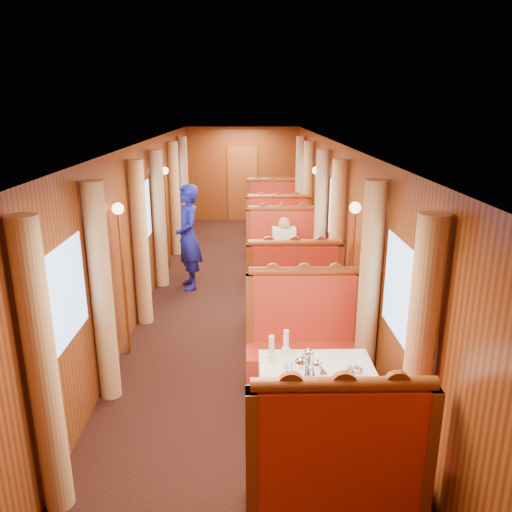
{
  "coord_description": "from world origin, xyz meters",
  "views": [
    {
      "loc": [
        0.12,
        -7.54,
        3.05
      ],
      "look_at": [
        0.24,
        -0.97,
        1.05
      ],
      "focal_mm": 35.0,
      "sensor_mm": 36.0,
      "label": 1
    }
  ],
  "objects_px": {
    "teapot_right": "(316,370)",
    "table_near": "(316,404)",
    "banquette_near_aft": "(304,348)",
    "tea_tray": "(304,370)",
    "banquette_mid_aft": "(282,257)",
    "table_far": "(275,227)",
    "teapot_back": "(308,359)",
    "banquette_far_aft": "(273,216)",
    "fruit_plate": "(354,371)",
    "steward": "(188,237)",
    "passenger": "(284,244)",
    "rose_vase_mid": "(289,246)",
    "rose_vase_far": "(276,203)",
    "banquette_mid_fwd": "(292,299)",
    "teapot_left": "(301,369)",
    "banquette_near_fwd": "(334,477)",
    "table_mid": "(287,279)",
    "banquette_far_fwd": "(278,236)"
  },
  "relations": [
    {
      "from": "teapot_back",
      "to": "banquette_far_aft",
      "type": "bearing_deg",
      "value": 77.55
    },
    {
      "from": "banquette_far_fwd",
      "to": "banquette_far_aft",
      "type": "relative_size",
      "value": 1.0
    },
    {
      "from": "teapot_back",
      "to": "rose_vase_mid",
      "type": "bearing_deg",
      "value": 76.55
    },
    {
      "from": "banquette_near_fwd",
      "to": "teapot_back",
      "type": "xyz_separation_m",
      "value": [
        -0.08,
        1.07,
        0.39
      ]
    },
    {
      "from": "banquette_near_fwd",
      "to": "table_mid",
      "type": "height_order",
      "value": "banquette_near_fwd"
    },
    {
      "from": "passenger",
      "to": "teapot_right",
      "type": "bearing_deg",
      "value": -90.36
    },
    {
      "from": "teapot_left",
      "to": "passenger",
      "type": "distance_m",
      "value": 4.37
    },
    {
      "from": "table_near",
      "to": "tea_tray",
      "type": "bearing_deg",
      "value": -156.7
    },
    {
      "from": "table_mid",
      "to": "banquette_mid_aft",
      "type": "relative_size",
      "value": 0.78
    },
    {
      "from": "banquette_near_aft",
      "to": "passenger",
      "type": "bearing_deg",
      "value": 90.0
    },
    {
      "from": "banquette_mid_fwd",
      "to": "banquette_far_fwd",
      "type": "bearing_deg",
      "value": 90.0
    },
    {
      "from": "table_near",
      "to": "steward",
      "type": "distance_m",
      "value": 4.48
    },
    {
      "from": "banquette_near_fwd",
      "to": "teapot_right",
      "type": "distance_m",
      "value": 0.97
    },
    {
      "from": "passenger",
      "to": "rose_vase_far",
      "type": "bearing_deg",
      "value": 89.55
    },
    {
      "from": "table_near",
      "to": "banquette_mid_aft",
      "type": "bearing_deg",
      "value": 90.0
    },
    {
      "from": "teapot_right",
      "to": "rose_vase_far",
      "type": "xyz_separation_m",
      "value": [
        0.05,
        7.16,
        0.12
      ]
    },
    {
      "from": "rose_vase_far",
      "to": "table_far",
      "type": "bearing_deg",
      "value": -123.97
    },
    {
      "from": "teapot_right",
      "to": "table_mid",
      "type": "bearing_deg",
      "value": 99.54
    },
    {
      "from": "banquette_far_fwd",
      "to": "teapot_left",
      "type": "distance_m",
      "value": 6.14
    },
    {
      "from": "banquette_near_fwd",
      "to": "table_mid",
      "type": "xyz_separation_m",
      "value": [
        0.0,
        4.51,
        -0.05
      ]
    },
    {
      "from": "table_far",
      "to": "teapot_back",
      "type": "relative_size",
      "value": 6.87
    },
    {
      "from": "banquette_far_aft",
      "to": "rose_vase_mid",
      "type": "relative_size",
      "value": 3.72
    },
    {
      "from": "teapot_left",
      "to": "teapot_right",
      "type": "bearing_deg",
      "value": 14.2
    },
    {
      "from": "table_near",
      "to": "passenger",
      "type": "distance_m",
      "value": 4.25
    },
    {
      "from": "banquette_far_aft",
      "to": "steward",
      "type": "bearing_deg",
      "value": -112.84
    },
    {
      "from": "banquette_near_aft",
      "to": "tea_tray",
      "type": "relative_size",
      "value": 3.94
    },
    {
      "from": "banquette_near_aft",
      "to": "rose_vase_mid",
      "type": "relative_size",
      "value": 3.72
    },
    {
      "from": "banquette_far_fwd",
      "to": "fruit_plate",
      "type": "bearing_deg",
      "value": -87.02
    },
    {
      "from": "table_far",
      "to": "teapot_back",
      "type": "height_order",
      "value": "teapot_back"
    },
    {
      "from": "rose_vase_mid",
      "to": "teapot_left",
      "type": "bearing_deg",
      "value": -92.9
    },
    {
      "from": "banquette_mid_fwd",
      "to": "passenger",
      "type": "relative_size",
      "value": 1.76
    },
    {
      "from": "banquette_mid_fwd",
      "to": "teapot_left",
      "type": "distance_m",
      "value": 2.66
    },
    {
      "from": "table_far",
      "to": "teapot_back",
      "type": "bearing_deg",
      "value": -90.62
    },
    {
      "from": "steward",
      "to": "rose_vase_mid",
      "type": "bearing_deg",
      "value": 50.79
    },
    {
      "from": "teapot_back",
      "to": "passenger",
      "type": "relative_size",
      "value": 0.2
    },
    {
      "from": "fruit_plate",
      "to": "steward",
      "type": "xyz_separation_m",
      "value": [
        -1.95,
        4.24,
        0.13
      ]
    },
    {
      "from": "banquette_mid_aft",
      "to": "banquette_far_aft",
      "type": "height_order",
      "value": "same"
    },
    {
      "from": "teapot_left",
      "to": "teapot_back",
      "type": "height_order",
      "value": "teapot_left"
    },
    {
      "from": "teapot_right",
      "to": "table_near",
      "type": "bearing_deg",
      "value": 87.81
    },
    {
      "from": "table_far",
      "to": "table_near",
      "type": "bearing_deg",
      "value": -90.0
    },
    {
      "from": "tea_tray",
      "to": "passenger",
      "type": "relative_size",
      "value": 0.45
    },
    {
      "from": "table_mid",
      "to": "fruit_plate",
      "type": "relative_size",
      "value": 4.79
    },
    {
      "from": "table_near",
      "to": "fruit_plate",
      "type": "bearing_deg",
      "value": -17.15
    },
    {
      "from": "banquette_mid_fwd",
      "to": "banquette_far_fwd",
      "type": "xyz_separation_m",
      "value": [
        0.0,
        3.5,
        0.0
      ]
    },
    {
      "from": "banquette_far_aft",
      "to": "passenger",
      "type": "height_order",
      "value": "banquette_far_aft"
    },
    {
      "from": "banquette_far_aft",
      "to": "teapot_left",
      "type": "height_order",
      "value": "banquette_far_aft"
    },
    {
      "from": "tea_tray",
      "to": "teapot_back",
      "type": "bearing_deg",
      "value": 65.95
    },
    {
      "from": "banquette_mid_aft",
      "to": "table_far",
      "type": "height_order",
      "value": "banquette_mid_aft"
    },
    {
      "from": "banquette_mid_fwd",
      "to": "rose_vase_far",
      "type": "relative_size",
      "value": 3.72
    },
    {
      "from": "banquette_near_fwd",
      "to": "banquette_far_aft",
      "type": "bearing_deg",
      "value": 90.0
    }
  ]
}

